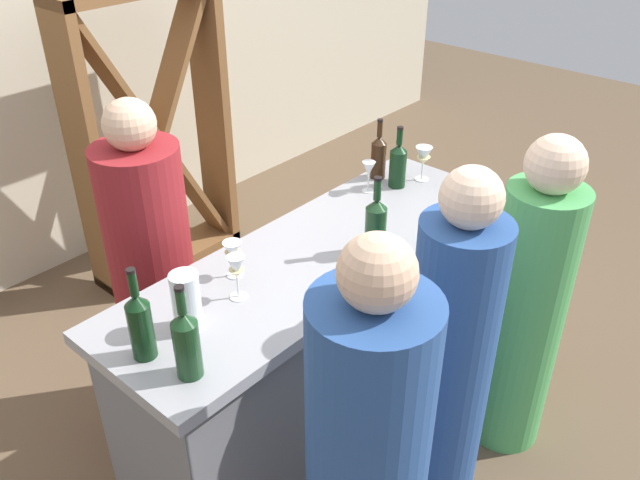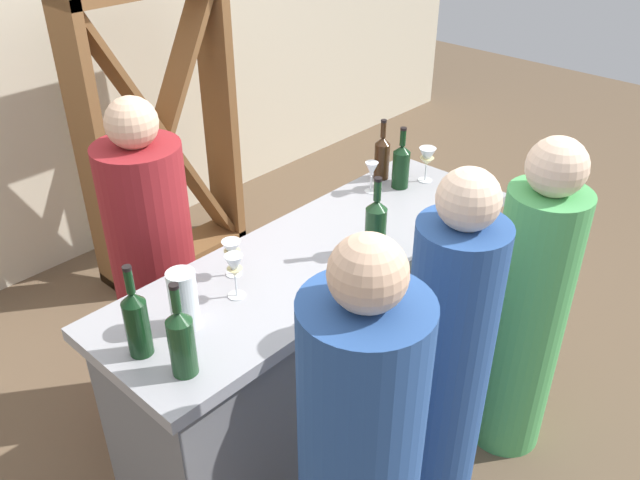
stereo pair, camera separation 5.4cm
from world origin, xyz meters
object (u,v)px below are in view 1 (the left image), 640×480
(wine_glass_near_center, at_px, (423,157))
(wine_bottle_center_olive_green, at_px, (376,225))
(wine_rack, at_px, (154,138))
(wine_bottle_leftmost_dark_green, at_px, (140,324))
(person_server_behind, at_px, (155,281))
(wine_glass_near_left, at_px, (236,269))
(wine_bottle_rightmost_amber_brown, at_px, (378,156))
(wine_bottle_second_left_olive_green, at_px, (186,342))
(water_pitcher, at_px, (186,302))
(person_right_guest, at_px, (447,376))
(wine_bottle_second_right_dark_green, at_px, (398,164))
(wine_glass_near_right, at_px, (233,253))
(person_left_guest, at_px, (525,311))
(wine_glass_far_left, at_px, (369,170))

(wine_glass_near_center, bearing_deg, wine_bottle_center_olive_green, -161.37)
(wine_rack, xyz_separation_m, wine_bottle_leftmost_dark_green, (-1.22, -1.64, 0.23))
(person_server_behind, bearing_deg, wine_glass_near_left, 2.27)
(wine_bottle_leftmost_dark_green, distance_m, wine_bottle_rightmost_amber_brown, 1.52)
(wine_bottle_second_left_olive_green, xyz_separation_m, wine_glass_near_left, (0.36, 0.18, -0.01))
(wine_glass_near_left, xyz_separation_m, water_pitcher, (-0.22, -0.00, -0.01))
(person_server_behind, bearing_deg, person_right_guest, 21.67)
(wine_bottle_rightmost_amber_brown, xyz_separation_m, person_server_behind, (-1.04, 0.41, -0.37))
(wine_bottle_second_right_dark_green, bearing_deg, wine_glass_near_left, -175.14)
(wine_bottle_leftmost_dark_green, distance_m, wine_glass_near_right, 0.50)
(person_left_guest, bearing_deg, wine_glass_near_left, 62.76)
(wine_glass_near_left, xyz_separation_m, wine_glass_near_right, (0.08, 0.11, -0.02))
(wine_rack, xyz_separation_m, wine_glass_near_right, (-0.74, -1.52, 0.21))
(wine_glass_far_left, relative_size, water_pitcher, 0.69)
(wine_rack, distance_m, wine_glass_near_right, 1.71)
(wine_glass_far_left, bearing_deg, wine_glass_near_left, -170.48)
(person_left_guest, bearing_deg, person_right_guest, 96.10)
(wine_bottle_leftmost_dark_green, height_order, wine_glass_far_left, wine_bottle_leftmost_dark_green)
(person_left_guest, bearing_deg, wine_bottle_second_left_olive_green, 77.34)
(wine_glass_far_left, relative_size, person_right_guest, 0.10)
(wine_rack, height_order, person_right_guest, wine_rack)
(wine_bottle_leftmost_dark_green, distance_m, person_left_guest, 1.58)
(wine_glass_far_left, bearing_deg, wine_bottle_center_olive_green, -139.14)
(water_pitcher, bearing_deg, wine_glass_far_left, 7.91)
(wine_rack, distance_m, wine_glass_far_left, 1.50)
(wine_bottle_second_left_olive_green, distance_m, person_right_guest, 0.96)
(wine_bottle_rightmost_amber_brown, relative_size, wine_glass_near_right, 2.01)
(wine_rack, relative_size, person_right_guest, 1.11)
(wine_glass_near_right, bearing_deg, wine_glass_far_left, 3.19)
(wine_glass_far_left, bearing_deg, wine_bottle_second_left_olive_green, -165.50)
(wine_bottle_second_right_dark_green, xyz_separation_m, wine_glass_near_left, (-1.09, -0.09, 0.01))
(wine_bottle_leftmost_dark_green, relative_size, wine_bottle_second_right_dark_green, 1.12)
(wine_glass_far_left, xyz_separation_m, person_left_guest, (0.01, -0.84, -0.38))
(water_pitcher, bearing_deg, wine_rack, 57.49)
(wine_bottle_second_left_olive_green, relative_size, wine_bottle_second_right_dark_green, 1.12)
(wine_bottle_center_olive_green, distance_m, person_left_guest, 0.75)
(wine_rack, relative_size, wine_bottle_rightmost_amber_brown, 5.84)
(wine_rack, xyz_separation_m, wine_bottle_center_olive_green, (-0.26, -1.82, 0.23))
(water_pitcher, xyz_separation_m, person_left_guest, (1.19, -0.67, -0.38))
(wine_bottle_rightmost_amber_brown, height_order, wine_glass_near_left, wine_bottle_rightmost_amber_brown)
(wine_bottle_second_right_dark_green, xyz_separation_m, person_server_behind, (-1.03, 0.54, -0.37))
(wine_bottle_second_right_dark_green, height_order, person_server_behind, person_server_behind)
(wine_glass_near_right, relative_size, person_left_guest, 0.10)
(wine_glass_near_left, relative_size, water_pitcher, 0.80)
(wine_bottle_rightmost_amber_brown, height_order, wine_glass_far_left, wine_bottle_rightmost_amber_brown)
(wine_bottle_center_olive_green, bearing_deg, wine_bottle_second_right_dark_green, 27.43)
(wine_bottle_leftmost_dark_green, xyz_separation_m, water_pitcher, (0.18, 0.00, -0.02))
(wine_bottle_rightmost_amber_brown, relative_size, person_left_guest, 0.20)
(wine_bottle_second_left_olive_green, distance_m, wine_glass_far_left, 1.36)
(wine_glass_near_left, distance_m, wine_glass_near_center, 1.22)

